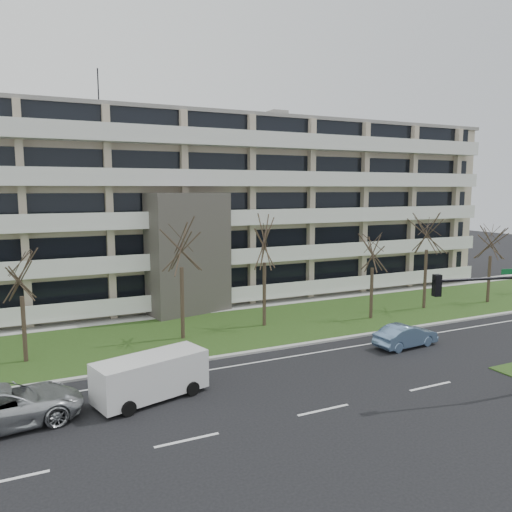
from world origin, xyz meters
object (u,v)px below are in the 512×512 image
silver_pickup (5,406)px  white_van (152,373)px  blue_sedan (406,336)px  traffic_signal (497,315)px

silver_pickup → white_van: white_van is taller
silver_pickup → blue_sedan: (21.21, 1.04, -0.15)m
white_van → traffic_signal: size_ratio=0.91×
silver_pickup → blue_sedan: silver_pickup is taller
blue_sedan → white_van: white_van is taller
blue_sedan → white_van: size_ratio=0.77×
white_van → blue_sedan: bearing=-12.4°
silver_pickup → blue_sedan: 21.23m
blue_sedan → traffic_signal: traffic_signal is taller
blue_sedan → silver_pickup: bearing=87.6°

